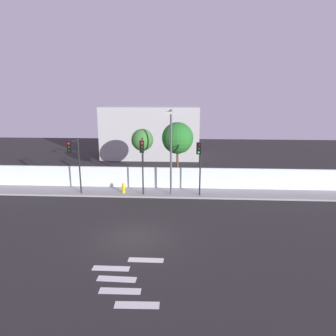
{
  "coord_description": "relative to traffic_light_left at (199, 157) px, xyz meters",
  "views": [
    {
      "loc": [
        2.86,
        -16.32,
        8.24
      ],
      "look_at": [
        1.59,
        6.5,
        2.64
      ],
      "focal_mm": 32.86,
      "sensor_mm": 36.0,
      "label": 1
    }
  ],
  "objects": [
    {
      "name": "perimeter_wall",
      "position": [
        -4.0,
        2.51,
        -2.38
      ],
      "size": [
        36.0,
        0.18,
        1.8
      ],
      "primitive_type": "cube",
      "color": "silver",
      "rests_on": "sidewalk"
    },
    {
      "name": "sidewalk",
      "position": [
        -4.0,
        1.22,
        -3.35
      ],
      "size": [
        36.0,
        2.4,
        0.15
      ],
      "primitive_type": "cube",
      "color": "gray",
      "rests_on": "ground"
    },
    {
      "name": "traffic_light_right",
      "position": [
        -4.41,
        -0.28,
        0.15
      ],
      "size": [
        0.42,
        1.81,
        4.67
      ],
      "color": "black",
      "rests_on": "sidewalk"
    },
    {
      "name": "traffic_light_center",
      "position": [
        -9.83,
        -0.05,
        0.03
      ],
      "size": [
        0.51,
        1.37,
        4.52
      ],
      "color": "black",
      "rests_on": "sidewalk"
    },
    {
      "name": "roadside_tree_leftmost",
      "position": [
        -4.98,
        4.03,
        0.67
      ],
      "size": [
        1.99,
        1.99,
        5.12
      ],
      "color": "brown",
      "rests_on": "ground"
    },
    {
      "name": "ground_plane",
      "position": [
        -4.0,
        -6.98,
        -3.43
      ],
      "size": [
        80.0,
        80.0,
        0.0
      ],
      "primitive_type": "plane",
      "color": "#272626"
    },
    {
      "name": "low_building_distant",
      "position": [
        -5.56,
        16.51,
        -0.14
      ],
      "size": [
        12.31,
        6.0,
        6.57
      ],
      "primitive_type": "cube",
      "color": "#ACACAC",
      "rests_on": "ground"
    },
    {
      "name": "crosswalk_marking",
      "position": [
        -3.72,
        -11.08,
        -3.42
      ],
      "size": [
        3.47,
        3.87,
        0.01
      ],
      "color": "silver",
      "rests_on": "ground"
    },
    {
      "name": "fire_hydrant",
      "position": [
        -6.18,
        0.76,
        -2.82
      ],
      "size": [
        0.44,
        0.26,
        0.86
      ],
      "color": "gold",
      "rests_on": "sidewalk"
    },
    {
      "name": "traffic_light_left",
      "position": [
        0.0,
        0.0,
        0.0
      ],
      "size": [
        0.44,
        1.28,
        4.49
      ],
      "color": "black",
      "rests_on": "sidewalk"
    },
    {
      "name": "street_lamp_curbside",
      "position": [
        -2.25,
        0.44,
        0.83
      ],
      "size": [
        0.61,
        2.36,
        6.86
      ],
      "color": "#4C4C51",
      "rests_on": "sidewalk"
    },
    {
      "name": "roadside_tree_midleft",
      "position": [
        -1.79,
        4.03,
        0.87
      ],
      "size": [
        2.83,
        2.83,
        5.73
      ],
      "color": "brown",
      "rests_on": "ground"
    }
  ]
}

